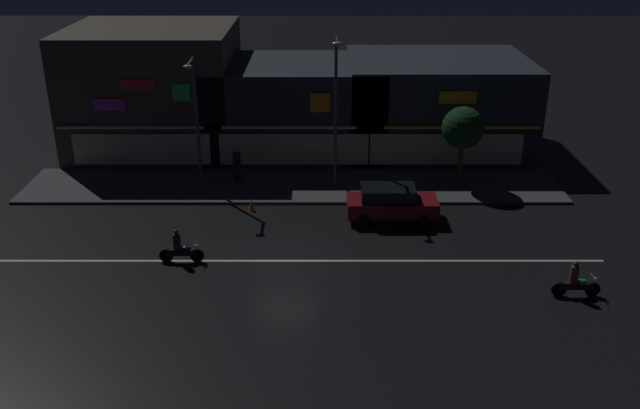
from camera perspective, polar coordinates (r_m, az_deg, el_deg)
ground_plane at (r=29.32m, az=-2.77°, el=-4.70°), size 140.00×140.00×0.00m
lane_divider_stripe at (r=29.32m, az=-2.77°, el=-4.69°), size 27.09×0.16×0.01m
sidewalk_far at (r=36.86m, az=-2.17°, el=1.58°), size 28.51×4.79×0.14m
storefront_left_block at (r=41.81m, az=-1.92°, el=8.08°), size 10.47×7.62×5.39m
storefront_center_block at (r=43.33m, az=-13.44°, el=9.35°), size 9.64×8.91×7.35m
storefront_right_block at (r=42.90m, az=9.72°, el=8.26°), size 10.71×8.76×5.52m
streetlamp_west at (r=35.65m, az=-10.17°, el=7.49°), size 0.44×1.64×6.87m
streetlamp_mid at (r=35.03m, az=1.43°, el=8.52°), size 0.44×1.64×7.94m
pedestrian_on_sidewalk at (r=37.30m, az=-6.80°, el=3.20°), size 0.42×0.42×1.83m
street_tree at (r=36.74m, az=11.89°, el=6.23°), size 2.20×2.20×4.20m
parked_car_near_kerb at (r=32.90m, az=6.01°, el=0.16°), size 4.30×1.98×1.67m
motorcycle_lead at (r=29.53m, az=-11.46°, el=-3.59°), size 1.90×0.60×1.52m
motorcycle_following at (r=28.26m, az=20.56°, el=-6.05°), size 1.90×0.60×1.52m
traffic_cone at (r=34.06m, az=-5.62°, el=-0.07°), size 0.36×0.36×0.55m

